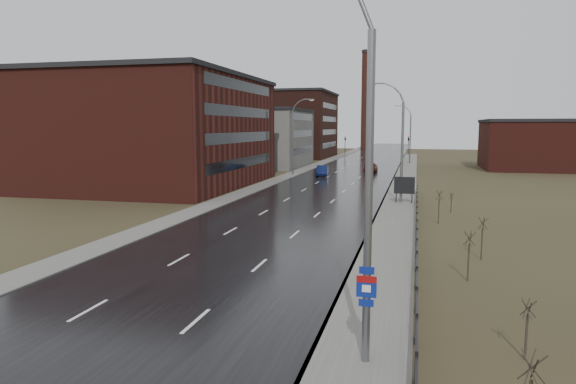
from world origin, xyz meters
The scene contains 25 objects.
ground centered at (0.00, 0.00, 0.00)m, with size 320.00×320.00×0.00m, color #2D2819.
road centered at (0.00, 60.00, 0.03)m, with size 14.00×300.00×0.06m, color black.
sidewalk_right centered at (8.60, 35.00, 0.09)m, with size 3.20×180.00×0.18m, color #595651.
curb_right centered at (7.08, 35.00, 0.09)m, with size 0.16×180.00×0.18m, color slate.
sidewalk_left centered at (-8.20, 60.00, 0.06)m, with size 2.40×260.00×0.12m, color #595651.
warehouse_near centered at (-20.99, 45.00, 6.76)m, with size 22.44×28.56×13.50m.
warehouse_mid centered at (-17.99, 78.00, 5.26)m, with size 16.32×20.40×10.50m.
warehouse_far centered at (-22.99, 108.00, 7.76)m, with size 26.52×24.48×15.50m.
building_right centered at (30.30, 82.00, 4.26)m, with size 18.36×16.32×8.50m.
smokestack centered at (-6.00, 150.00, 15.50)m, with size 2.70×2.70×30.70m.
streetlight_main centered at (8.47, 2.00, 6.06)m, with size 3.91×0.29×12.11m.
streetlight_right_mid centered at (8.50, 36.00, 5.84)m, with size 3.36×0.28×11.35m.
streetlight_left centered at (-7.70, 62.00, 5.84)m, with size 3.36×0.28×11.35m.
streetlight_right_far centered at (8.50, 90.00, 5.84)m, with size 3.36×0.28×11.35m.
guardrail centered at (10.30, 18.31, 0.71)m, with size 0.10×53.05×1.10m.
shrub_b centered at (13.64, 3.68, 1.04)m, with size 0.47×0.49×1.96m.
shrub_c centered at (12.66, 11.98, 1.28)m, with size 0.57×0.60×2.40m.
shrub_d centered at (13.75, 16.29, 1.26)m, with size 0.56×0.59×2.38m.
shrub_e centered at (11.87, 26.73, 1.35)m, with size 0.60×0.63×2.55m.
shrub_f centered at (13.10, 32.20, 0.90)m, with size 0.41×0.43×1.71m.
billboard centered at (9.10, 35.64, 1.75)m, with size 1.90×0.17×2.64m.
traffic_light_left centered at (-8.00, 120.00, 4.60)m, with size 0.58×2.73×5.30m.
traffic_light_right centered at (8.00, 120.00, 4.60)m, with size 0.58×2.73×5.30m.
car_near centered at (-3.25, 60.93, 0.77)m, with size 1.62×4.65×1.53m, color #0D1642.
car_far centered at (3.10, 69.04, 0.83)m, with size 1.95×4.85×1.65m, color #50120D.
Camera 1 is at (10.13, -13.02, 7.29)m, focal length 32.00 mm.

